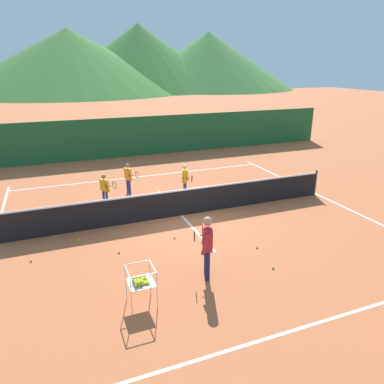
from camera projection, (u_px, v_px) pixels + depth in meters
The scene contains 21 objects.
ground_plane at pixel (181, 215), 12.69m from camera, with size 120.00×120.00×0.00m, color #BC6038.
line_baseline_near at pixel (289, 332), 7.15m from camera, with size 11.92×0.08×0.01m, color white.
line_baseline_far at pixel (145, 176), 17.17m from camera, with size 11.92×0.08×0.01m, color white.
line_sideline_east at pixel (317, 194), 14.75m from camera, with size 0.08×11.43×0.01m, color white.
line_service_center at pixel (181, 215), 12.69m from camera, with size 0.08×5.71×0.01m, color white.
tennis_net at pixel (181, 202), 12.52m from camera, with size 11.68×0.08×1.05m.
instructor at pixel (207, 242), 8.71m from camera, with size 0.46×0.82×1.63m.
student_0 at pixel (105, 187), 13.32m from camera, with size 0.56×0.51×1.24m.
student_1 at pixel (128, 176), 14.56m from camera, with size 0.47×0.59×1.29m.
student_2 at pixel (185, 178), 14.14m from camera, with size 0.43×0.73×1.36m.
ball_cart at pixel (140, 281), 7.79m from camera, with size 0.58×0.58×0.90m.
tennis_ball_0 at pixel (119, 252), 10.14m from camera, with size 0.07×0.07×0.07m, color yellow.
tennis_ball_2 at pixel (175, 237), 10.99m from camera, with size 0.07×0.07×0.07m, color yellow.
tennis_ball_3 at pixel (79, 240), 10.82m from camera, with size 0.07×0.07×0.07m, color yellow.
tennis_ball_4 at pixel (31, 260), 9.69m from camera, with size 0.07×0.07×0.07m, color yellow.
tennis_ball_5 at pixel (257, 247), 10.41m from camera, with size 0.07×0.07×0.07m, color yellow.
tennis_ball_6 at pixel (273, 267), 9.36m from camera, with size 0.07×0.07×0.07m, color yellow.
windscreen_fence at pixel (126, 137), 20.48m from camera, with size 26.22×0.08×2.26m, color #1E5B2D.
hill_0 at pixel (139, 57), 76.88m from camera, with size 39.98×39.98×13.32m, color #38702D.
hill_1 at pixel (70, 60), 69.60m from camera, with size 46.13×46.13×11.73m, color #38702D.
hill_2 at pixel (208, 61), 79.30m from camera, with size 37.76×37.76×11.89m, color #427A38.
Camera 1 is at (-3.93, -11.00, 5.03)m, focal length 33.48 mm.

